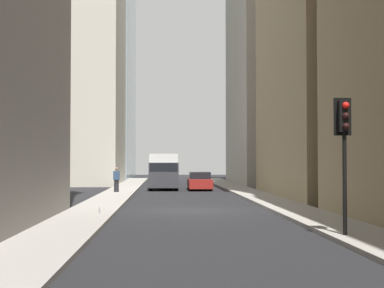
# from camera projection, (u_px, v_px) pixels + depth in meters

# --- Properties ---
(ground_plane) EXTENTS (135.00, 135.00, 0.00)m
(ground_plane) POSITION_uv_depth(u_px,v_px,m) (194.00, 211.00, 25.76)
(ground_plane) COLOR black
(sidewalk_right) EXTENTS (90.00, 2.20, 0.14)m
(sidewalk_right) POSITION_uv_depth(u_px,v_px,m) (95.00, 209.00, 25.54)
(sidewalk_right) COLOR gray
(sidewalk_right) RESTS_ON ground_plane
(sidewalk_left) EXTENTS (90.00, 2.20, 0.14)m
(sidewalk_left) POSITION_uv_depth(u_px,v_px,m) (291.00, 209.00, 25.98)
(sidewalk_left) COLOR gray
(sidewalk_left) RESTS_ON ground_plane
(building_left_far) EXTENTS (16.28, 10.00, 28.20)m
(building_left_far) POSITION_uv_depth(u_px,v_px,m) (284.00, 42.00, 56.24)
(building_left_far) COLOR #B7B2A5
(building_left_far) RESTS_ON ground_plane
(building_right_far) EXTENTS (12.70, 10.50, 30.95)m
(building_right_far) POSITION_uv_depth(u_px,v_px,m) (71.00, 27.00, 55.42)
(building_right_far) COLOR beige
(building_right_far) RESTS_ON ground_plane
(delivery_truck) EXTENTS (6.46, 2.25, 2.84)m
(delivery_truck) POSITION_uv_depth(u_px,v_px,m) (164.00, 171.00, 45.22)
(delivery_truck) COLOR silver
(delivery_truck) RESTS_ON ground_plane
(sedan_red) EXTENTS (4.30, 1.78, 1.42)m
(sedan_red) POSITION_uv_depth(u_px,v_px,m) (200.00, 182.00, 43.92)
(sedan_red) COLOR maroon
(sedan_red) RESTS_ON ground_plane
(traffic_light_foreground) EXTENTS (0.43, 0.52, 3.97)m
(traffic_light_foreground) POSITION_uv_depth(u_px,v_px,m) (344.00, 134.00, 16.25)
(traffic_light_foreground) COLOR black
(traffic_light_foreground) RESTS_ON sidewalk_left
(pedestrian) EXTENTS (0.26, 0.44, 1.70)m
(pedestrian) POSITION_uv_depth(u_px,v_px,m) (116.00, 178.00, 38.77)
(pedestrian) COLOR black
(pedestrian) RESTS_ON sidewalk_right
(discarded_bottle) EXTENTS (0.07, 0.07, 0.27)m
(discarded_bottle) POSITION_uv_depth(u_px,v_px,m) (99.00, 211.00, 22.78)
(discarded_bottle) COLOR #999EA3
(discarded_bottle) RESTS_ON sidewalk_right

